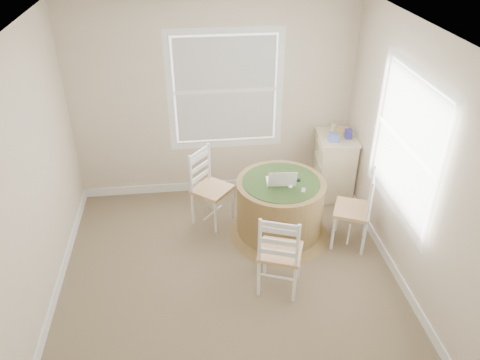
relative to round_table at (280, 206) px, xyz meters
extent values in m
cube|color=#806D51|center=(-0.68, -0.69, -0.41)|extent=(3.60, 3.60, 0.02)
cube|color=white|center=(-0.68, -0.69, 2.21)|extent=(3.60, 3.60, 0.02)
cube|color=beige|center=(-0.68, 1.12, 0.90)|extent=(3.60, 0.02, 2.60)
cube|color=beige|center=(-0.68, -2.50, 0.90)|extent=(3.60, 0.02, 2.60)
cube|color=beige|center=(-2.49, -0.69, 0.90)|extent=(0.02, 3.60, 2.60)
cube|color=beige|center=(1.13, -0.69, 0.90)|extent=(0.02, 3.60, 2.60)
cube|color=white|center=(-0.68, 1.10, -0.34)|extent=(3.60, 0.02, 0.12)
cube|color=white|center=(-2.47, -0.69, -0.34)|extent=(0.02, 3.60, 0.12)
cube|color=white|center=(1.11, -0.69, -0.34)|extent=(0.02, 3.60, 0.12)
cylinder|color=olive|center=(0.00, 0.00, 0.00)|extent=(1.01, 1.01, 0.66)
cone|color=olive|center=(0.00, 0.00, -0.37)|extent=(1.21, 1.21, 0.07)
cylinder|color=olive|center=(0.00, 0.00, 0.32)|extent=(1.03, 1.03, 0.03)
cylinder|color=#345022|center=(0.00, 0.00, 0.33)|extent=(0.89, 0.89, 0.01)
cone|color=#345022|center=(0.00, 0.00, 0.28)|extent=(0.99, 0.99, 0.10)
cube|color=white|center=(-0.01, 0.01, 0.34)|extent=(0.34, 0.25, 0.02)
cube|color=silver|center=(-0.01, 0.01, 0.35)|extent=(0.27, 0.14, 0.00)
cube|color=black|center=(-0.02, -0.13, 0.45)|extent=(0.32, 0.08, 0.21)
ellipsoid|color=white|center=(0.08, -0.11, 0.34)|extent=(0.09, 0.11, 0.03)
cube|color=#B7BABF|center=(0.21, -0.21, 0.33)|extent=(0.07, 0.10, 0.02)
cube|color=black|center=(0.20, 0.00, 0.34)|extent=(0.07, 0.07, 0.02)
cube|color=beige|center=(0.90, 0.82, 0.02)|extent=(0.51, 0.66, 0.85)
cube|color=beige|center=(0.90, 0.82, 0.46)|extent=(0.54, 0.69, 0.02)
cube|color=#C1BD8E|center=(0.64, 0.85, -0.23)|extent=(0.06, 0.53, 0.18)
cube|color=#C1BD8E|center=(0.64, 0.85, 0.03)|extent=(0.06, 0.53, 0.18)
cube|color=#C1BD8E|center=(0.64, 0.85, 0.28)|extent=(0.06, 0.53, 0.18)
cube|color=#5C76D4|center=(0.79, 0.67, 0.52)|extent=(0.13, 0.13, 0.10)
cube|color=#EBB553|center=(0.94, 0.85, 0.50)|extent=(0.16, 0.11, 0.06)
cube|color=#3B37A6|center=(1.02, 0.73, 0.53)|extent=(0.09, 0.09, 0.12)
cylinder|color=beige|center=(0.89, 1.00, 0.51)|extent=(0.07, 0.07, 0.09)
camera|label=1|loc=(-1.01, -4.45, 3.15)|focal=35.00mm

